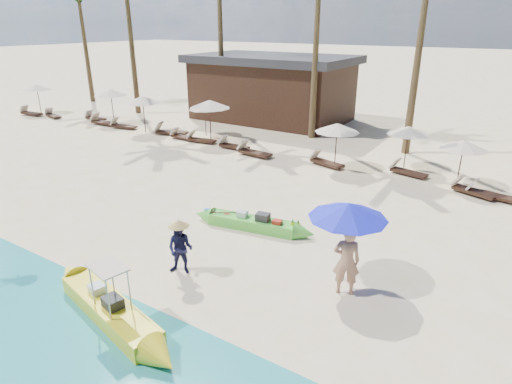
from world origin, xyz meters
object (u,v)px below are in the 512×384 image
Objects in this scene: yellow_canoe at (110,309)px; blue_umbrella at (348,211)px; tourist at (346,261)px; green_canoe at (252,223)px.

yellow_canoe is 6.15m from blue_umbrella.
yellow_canoe is at bearing 17.66° from tourist.
green_canoe is at bearing 100.28° from yellow_canoe.
yellow_canoe is at bearing -131.32° from blue_umbrella.
tourist is 0.84× the size of blue_umbrella.
green_canoe is 4.34m from tourist.
yellow_canoe is at bearing -102.76° from green_canoe.
green_canoe is 0.85× the size of yellow_canoe.
tourist reaches higher than green_canoe.
blue_umbrella is (-0.27, 0.61, 1.05)m from tourist.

